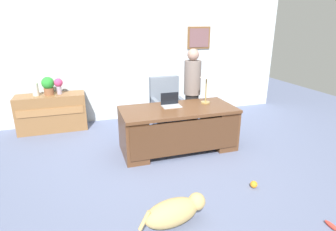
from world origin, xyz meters
TOP-DOWN VIEW (x-y plane):
  - ground_plane at (0.00, 0.00)m, footprint 12.00×12.00m
  - back_wall at (0.01, 2.60)m, footprint 7.00×0.16m
  - desk at (0.23, 0.59)m, footprint 1.94×0.91m
  - credenza at (-1.91, 2.25)m, footprint 1.33×0.50m
  - armchair at (0.32, 1.56)m, footprint 0.60×0.59m
  - person_standing at (0.75, 1.26)m, footprint 0.32×0.32m
  - dog_lying at (-0.45, -1.17)m, footprint 0.81×0.40m
  - laptop at (0.15, 0.78)m, footprint 0.32×0.22m
  - desk_lamp at (0.80, 0.77)m, footprint 0.22×0.22m
  - vase_with_flowers at (-1.72, 2.25)m, footprint 0.17×0.17m
  - vase_empty at (-2.15, 2.25)m, footprint 0.12×0.12m
  - potted_plant at (-1.92, 2.25)m, footprint 0.24×0.24m
  - dog_toy_ball at (0.80, -0.84)m, footprint 0.10×0.10m
  - dog_toy_bone at (1.16, -1.77)m, footprint 0.05×0.20m

SIDE VIEW (x-z plane):
  - ground_plane at x=0.00m, z-range 0.00..0.00m
  - dog_toy_bone at x=1.16m, z-range 0.00..0.05m
  - dog_toy_ball at x=0.80m, z-range 0.00..0.10m
  - dog_lying at x=-0.45m, z-range 0.00..0.30m
  - credenza at x=-1.91m, z-range 0.00..0.75m
  - desk at x=0.23m, z-range 0.04..0.78m
  - armchair at x=0.32m, z-range -0.06..1.02m
  - laptop at x=0.15m, z-range 0.69..0.92m
  - person_standing at x=0.75m, z-range 0.03..1.69m
  - vase_empty at x=-2.15m, z-range 0.75..1.00m
  - vase_with_flowers at x=-1.72m, z-range 0.79..1.11m
  - potted_plant at x=-1.92m, z-range 0.77..1.13m
  - desk_lamp at x=0.80m, z-range 0.93..1.57m
  - back_wall at x=0.01m, z-range 0.00..2.70m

